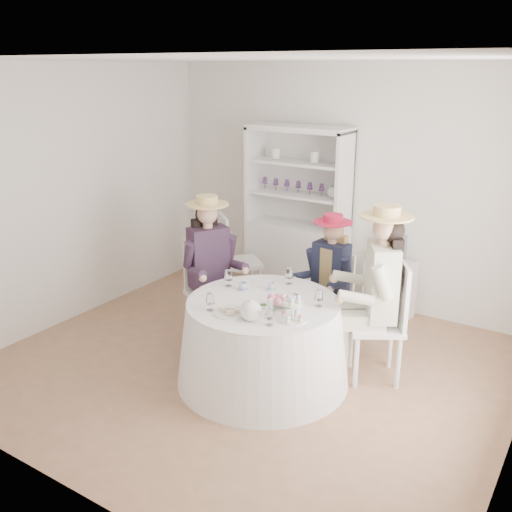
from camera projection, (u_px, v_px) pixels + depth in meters
The scene contains 22 objects.
ground at pixel (250, 366), 5.30m from camera, with size 4.50×4.50×0.00m, color #8D6446.
ceiling at pixel (249, 59), 4.45m from camera, with size 4.50×4.50×0.00m, color white.
wall_back at pixel (346, 187), 6.47m from camera, with size 4.50×4.50×0.00m, color white.
wall_front at pixel (59, 304), 3.28m from camera, with size 4.50×4.50×0.00m, color white.
wall_left at pixel (72, 195), 6.03m from camera, with size 4.50×4.50×0.00m, color white.
tea_table at pixel (263, 341), 4.96m from camera, with size 1.51×1.51×0.75m.
hutch at pixel (298, 238), 6.73m from camera, with size 1.32×0.78×2.02m.
side_table at pixel (389, 289), 6.24m from camera, with size 0.42×0.42×0.65m, color silver.
hatbox at pixel (393, 249), 6.10m from camera, with size 0.29×0.29×0.29m, color black.
guest_left at pixel (210, 260), 5.60m from camera, with size 0.63×0.57×1.48m.
guest_mid at pixel (330, 272), 5.53m from camera, with size 0.49×0.51×1.32m.
guest_right at pixel (378, 284), 4.83m from camera, with size 0.67×0.62×1.58m.
spare_chair at pixel (234, 257), 6.52m from camera, with size 0.62×0.62×1.07m.
teacup_a at pixel (243, 287), 5.07m from camera, with size 0.08×0.08×0.06m, color white.
teacup_b at pixel (271, 287), 5.07m from camera, with size 0.06×0.06×0.06m, color white.
teacup_c at pixel (293, 299), 4.79m from camera, with size 0.09×0.09×0.07m, color white.
flower_bowl at pixel (287, 303), 4.72m from camera, with size 0.23×0.23×0.06m, color white.
flower_arrangement at pixel (276, 300), 4.63m from camera, with size 0.18×0.18×0.07m.
table_teapot at pixel (251, 311), 4.47m from camera, with size 0.24×0.17×0.18m.
sandwich_plate at pixel (230, 312), 4.59m from camera, with size 0.28×0.28×0.06m.
cupcake_stand at pixel (293, 312), 4.45m from camera, with size 0.22×0.22×0.20m.
stemware_set at pixel (263, 293), 4.81m from camera, with size 0.98×0.94×0.15m.
Camera 1 is at (2.59, -3.93, 2.65)m, focal length 40.00 mm.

